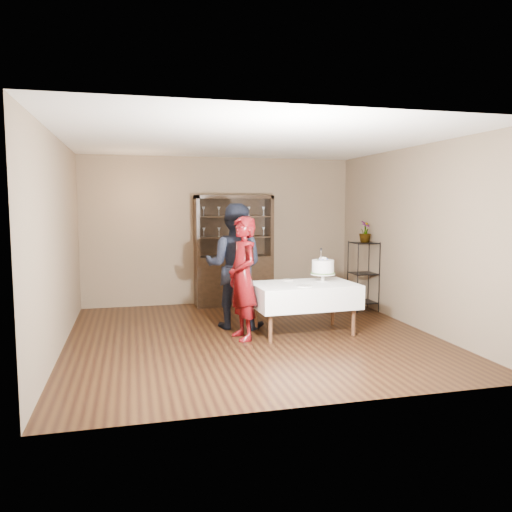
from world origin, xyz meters
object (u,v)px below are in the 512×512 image
object	(u,v)px
china_hutch	(234,269)
cake_table	(304,295)
woman	(243,278)
potted_plant	(365,232)
man	(234,266)
plant_etagere	(363,273)
cake	(323,268)

from	to	relation	value
china_hutch	cake_table	world-z (taller)	china_hutch
woman	potted_plant	world-z (taller)	woman
man	plant_etagere	bearing A→B (deg)	-143.86
plant_etagere	woman	bearing A→B (deg)	-151.98
potted_plant	man	bearing A→B (deg)	-166.11
cake_table	cake	size ratio (longest dim) A/B	3.02
cake	potted_plant	world-z (taller)	potted_plant
woman	cake	xyz separation A→B (m)	(1.24, 0.20, 0.08)
cake_table	woman	size ratio (longest dim) A/B	0.88
cake	plant_etagere	bearing A→B (deg)	42.66
cake_table	woman	distance (m)	0.96
man	cake	xyz separation A→B (m)	(1.22, -0.47, -0.01)
man	cake_table	bearing A→B (deg)	167.94
cake_table	potted_plant	xyz separation A→B (m)	(1.52, 1.19, 0.82)
woman	cake	bearing A→B (deg)	88.11
woman	plant_etagere	bearing A→B (deg)	107.07
china_hutch	cake_table	xyz separation A→B (m)	(0.56, -2.27, -0.11)
cake	potted_plant	size ratio (longest dim) A/B	1.33
man	cake	world-z (taller)	man
cake_table	woman	bearing A→B (deg)	-175.36
china_hutch	man	distance (m)	1.73
china_hutch	cake_table	bearing A→B (deg)	-76.09
china_hutch	cake_table	distance (m)	2.34
man	cake	bearing A→B (deg)	-179.40
plant_etagere	man	distance (m)	2.50
plant_etagere	cake_table	distance (m)	1.95
plant_etagere	man	xyz separation A→B (m)	(-2.41, -0.62, 0.28)
cake_table	potted_plant	distance (m)	2.10
china_hutch	woman	bearing A→B (deg)	-98.39
plant_etagere	cake_table	xyz separation A→B (m)	(-1.52, -1.22, -0.10)
plant_etagere	cake	xyz separation A→B (m)	(-1.19, -1.09, 0.27)
plant_etagere	potted_plant	xyz separation A→B (m)	(0.00, -0.02, 0.72)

